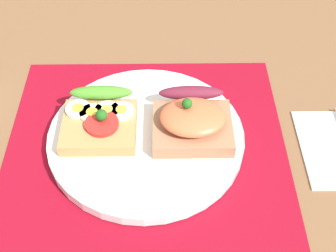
# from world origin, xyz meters

# --- Properties ---
(ground_plane) EXTENTS (1.20, 0.90, 0.03)m
(ground_plane) POSITION_xyz_m (0.00, 0.00, -0.02)
(ground_plane) COLOR brown
(placemat) EXTENTS (0.38, 0.34, 0.00)m
(placemat) POSITION_xyz_m (0.00, 0.00, 0.00)
(placemat) COLOR maroon
(placemat) RESTS_ON ground_plane
(plate) EXTENTS (0.27, 0.27, 0.02)m
(plate) POSITION_xyz_m (0.00, 0.00, 0.01)
(plate) COLOR white
(plate) RESTS_ON placemat
(sandwich_egg_tomato) EXTENTS (0.10, 0.10, 0.04)m
(sandwich_egg_tomato) POSITION_xyz_m (-0.06, 0.01, 0.03)
(sandwich_egg_tomato) COLOR #B7814C
(sandwich_egg_tomato) RESTS_ON plate
(sandwich_salmon) EXTENTS (0.11, 0.10, 0.06)m
(sandwich_salmon) POSITION_xyz_m (0.06, 0.01, 0.04)
(sandwich_salmon) COLOR #9B6B4C
(sandwich_salmon) RESTS_ON plate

